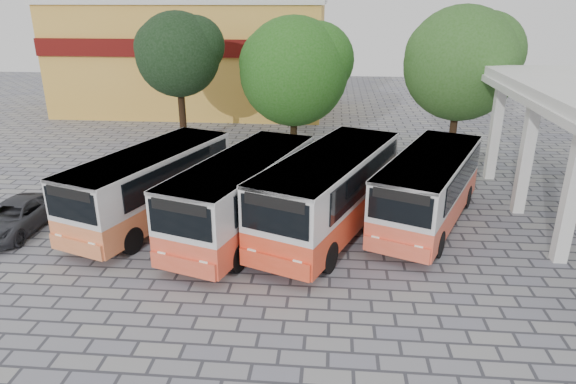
# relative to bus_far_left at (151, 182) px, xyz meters

# --- Properties ---
(ground) EXTENTS (90.00, 90.00, 0.00)m
(ground) POSITION_rel_bus_far_left_xyz_m (7.15, -3.87, -1.67)
(ground) COLOR slate
(ground) RESTS_ON ground
(shophouse_block) EXTENTS (20.40, 10.40, 8.30)m
(shophouse_block) POSITION_rel_bus_far_left_xyz_m (-3.85, 22.12, 2.49)
(shophouse_block) COLOR gold
(shophouse_block) RESTS_ON ground
(bus_far_left) EXTENTS (5.00, 8.56, 2.89)m
(bus_far_left) POSITION_rel_bus_far_left_xyz_m (0.00, 0.00, 0.00)
(bus_far_left) COLOR #F07E47
(bus_far_left) RESTS_ON ground
(bus_centre_left) EXTENTS (4.91, 8.77, 2.97)m
(bus_centre_left) POSITION_rel_bus_far_left_xyz_m (3.85, -0.83, 0.05)
(bus_centre_left) COLOR #EF5434
(bus_centre_left) RESTS_ON ground
(bus_centre_right) EXTENTS (5.70, 9.27, 3.12)m
(bus_centre_right) POSITION_rel_bus_far_left_xyz_m (7.06, -0.48, 0.13)
(bus_centre_right) COLOR #EF4724
(bus_centre_right) RESTS_ON ground
(bus_far_right) EXTENTS (5.36, 8.51, 2.86)m
(bus_far_right) POSITION_rel_bus_far_left_xyz_m (10.92, 0.64, -0.02)
(bus_far_right) COLOR #F65A3B
(bus_far_right) RESTS_ON ground
(tree_left) EXTENTS (5.06, 4.82, 7.83)m
(tree_left) POSITION_rel_bus_far_left_xyz_m (-1.79, 11.05, 3.90)
(tree_left) COLOR black
(tree_left) RESTS_ON ground
(tree_middle) EXTENTS (6.62, 6.30, 7.60)m
(tree_middle) POSITION_rel_bus_far_left_xyz_m (4.84, 11.71, 2.98)
(tree_middle) COLOR black
(tree_middle) RESTS_ON ground
(tree_right) EXTENTS (6.44, 6.13, 8.20)m
(tree_right) POSITION_rel_bus_far_left_xyz_m (13.97, 10.51, 3.67)
(tree_right) COLOR #311F12
(tree_right) RESTS_ON ground
(parked_car) EXTENTS (2.06, 4.34, 1.20)m
(parked_car) POSITION_rel_bus_far_left_xyz_m (-5.02, -1.43, -1.07)
(parked_car) COLOR #313238
(parked_car) RESTS_ON ground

